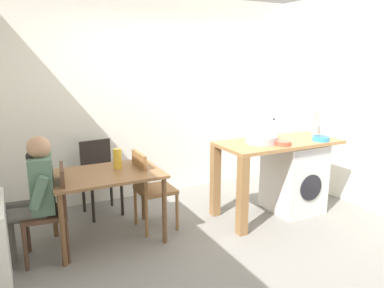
{
  "coord_description": "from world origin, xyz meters",
  "views": [
    {
      "loc": [
        -1.85,
        -3.04,
        1.87
      ],
      "look_at": [
        -0.11,
        0.45,
        0.97
      ],
      "focal_mm": 34.55,
      "sensor_mm": 36.0,
      "label": 1
    }
  ],
  "objects_px": {
    "colander": "(321,138)",
    "seated_person": "(33,193)",
    "bottle_tall_green": "(273,130)",
    "mixing_bowl": "(283,143)",
    "washing_machine": "(294,177)",
    "vase": "(117,159)",
    "chair_opposite": "(149,186)",
    "chair_spare_by_wall": "(99,173)",
    "dining_table": "(107,182)",
    "utensil_crock": "(316,130)",
    "chair_person_seat": "(53,207)"
  },
  "relations": [
    {
      "from": "chair_opposite",
      "to": "seated_person",
      "type": "height_order",
      "value": "seated_person"
    },
    {
      "from": "washing_machine",
      "to": "chair_spare_by_wall",
      "type": "bearing_deg",
      "value": 155.13
    },
    {
      "from": "mixing_bowl",
      "to": "vase",
      "type": "height_order",
      "value": "mixing_bowl"
    },
    {
      "from": "chair_opposite",
      "to": "utensil_crock",
      "type": "height_order",
      "value": "utensil_crock"
    },
    {
      "from": "washing_machine",
      "to": "vase",
      "type": "distance_m",
      "value": 2.2
    },
    {
      "from": "chair_opposite",
      "to": "seated_person",
      "type": "distance_m",
      "value": 1.2
    },
    {
      "from": "utensil_crock",
      "to": "dining_table",
      "type": "bearing_deg",
      "value": 175.9
    },
    {
      "from": "seated_person",
      "to": "bottle_tall_green",
      "type": "height_order",
      "value": "seated_person"
    },
    {
      "from": "dining_table",
      "to": "chair_spare_by_wall",
      "type": "bearing_deg",
      "value": 83.25
    },
    {
      "from": "dining_table",
      "to": "utensil_crock",
      "type": "xyz_separation_m",
      "value": [
        2.65,
        -0.19,
        0.35
      ]
    },
    {
      "from": "dining_table",
      "to": "chair_opposite",
      "type": "xyz_separation_m",
      "value": [
        0.48,
        0.05,
        -0.14
      ]
    },
    {
      "from": "chair_person_seat",
      "to": "colander",
      "type": "distance_m",
      "value": 3.07
    },
    {
      "from": "vase",
      "to": "chair_spare_by_wall",
      "type": "bearing_deg",
      "value": 94.95
    },
    {
      "from": "colander",
      "to": "chair_spare_by_wall",
      "type": "bearing_deg",
      "value": 152.59
    },
    {
      "from": "colander",
      "to": "chair_opposite",
      "type": "bearing_deg",
      "value": 165.69
    },
    {
      "from": "bottle_tall_green",
      "to": "utensil_crock",
      "type": "distance_m",
      "value": 0.62
    },
    {
      "from": "bottle_tall_green",
      "to": "utensil_crock",
      "type": "bearing_deg",
      "value": -7.04
    },
    {
      "from": "chair_spare_by_wall",
      "to": "chair_person_seat",
      "type": "bearing_deg",
      "value": 47.71
    },
    {
      "from": "dining_table",
      "to": "utensil_crock",
      "type": "height_order",
      "value": "utensil_crock"
    },
    {
      "from": "vase",
      "to": "utensil_crock",
      "type": "bearing_deg",
      "value": -6.61
    },
    {
      "from": "chair_spare_by_wall",
      "to": "chair_opposite",
      "type": "bearing_deg",
      "value": 111.47
    },
    {
      "from": "chair_person_seat",
      "to": "chair_opposite",
      "type": "distance_m",
      "value": 1.03
    },
    {
      "from": "colander",
      "to": "washing_machine",
      "type": "bearing_deg",
      "value": 130.74
    },
    {
      "from": "bottle_tall_green",
      "to": "mixing_bowl",
      "type": "height_order",
      "value": "bottle_tall_green"
    },
    {
      "from": "seated_person",
      "to": "colander",
      "type": "xyz_separation_m",
      "value": [
        3.18,
        -0.37,
        0.28
      ]
    },
    {
      "from": "vase",
      "to": "mixing_bowl",
      "type": "bearing_deg",
      "value": -17.01
    },
    {
      "from": "bottle_tall_green",
      "to": "utensil_crock",
      "type": "height_order",
      "value": "utensil_crock"
    },
    {
      "from": "chair_spare_by_wall",
      "to": "utensil_crock",
      "type": "relative_size",
      "value": 3.0
    },
    {
      "from": "chair_spare_by_wall",
      "to": "seated_person",
      "type": "relative_size",
      "value": 0.75
    },
    {
      "from": "washing_machine",
      "to": "vase",
      "type": "height_order",
      "value": "vase"
    },
    {
      "from": "dining_table",
      "to": "mixing_bowl",
      "type": "xyz_separation_m",
      "value": [
        1.91,
        -0.44,
        0.3
      ]
    },
    {
      "from": "washing_machine",
      "to": "vase",
      "type": "xyz_separation_m",
      "value": [
        -2.13,
        0.34,
        0.42
      ]
    },
    {
      "from": "chair_opposite",
      "to": "chair_spare_by_wall",
      "type": "xyz_separation_m",
      "value": [
        -0.38,
        0.72,
        0.0
      ]
    },
    {
      "from": "mixing_bowl",
      "to": "utensil_crock",
      "type": "xyz_separation_m",
      "value": [
        0.74,
        0.25,
        0.04
      ]
    },
    {
      "from": "chair_spare_by_wall",
      "to": "colander",
      "type": "bearing_deg",
      "value": 146.15
    },
    {
      "from": "chair_opposite",
      "to": "vase",
      "type": "height_order",
      "value": "vase"
    },
    {
      "from": "washing_machine",
      "to": "colander",
      "type": "xyz_separation_m",
      "value": [
        0.19,
        -0.22,
        0.52
      ]
    },
    {
      "from": "dining_table",
      "to": "vase",
      "type": "relative_size",
      "value": 5.17
    },
    {
      "from": "bottle_tall_green",
      "to": "vase",
      "type": "distance_m",
      "value": 1.9
    },
    {
      "from": "dining_table",
      "to": "chair_opposite",
      "type": "bearing_deg",
      "value": 5.91
    },
    {
      "from": "bottle_tall_green",
      "to": "mixing_bowl",
      "type": "distance_m",
      "value": 0.36
    },
    {
      "from": "colander",
      "to": "seated_person",
      "type": "bearing_deg",
      "value": 173.36
    },
    {
      "from": "chair_person_seat",
      "to": "mixing_bowl",
      "type": "relative_size",
      "value": 4.91
    },
    {
      "from": "chair_spare_by_wall",
      "to": "mixing_bowl",
      "type": "xyz_separation_m",
      "value": [
        1.82,
        -1.21,
        0.44
      ]
    },
    {
      "from": "chair_opposite",
      "to": "bottle_tall_green",
      "type": "bearing_deg",
      "value": 83.41
    },
    {
      "from": "chair_opposite",
      "to": "seated_person",
      "type": "relative_size",
      "value": 0.75
    },
    {
      "from": "chair_person_seat",
      "to": "chair_opposite",
      "type": "height_order",
      "value": "same"
    },
    {
      "from": "dining_table",
      "to": "colander",
      "type": "relative_size",
      "value": 5.5
    },
    {
      "from": "chair_spare_by_wall",
      "to": "bottle_tall_green",
      "type": "bearing_deg",
      "value": 149.0
    },
    {
      "from": "dining_table",
      "to": "mixing_bowl",
      "type": "relative_size",
      "value": 6.0
    }
  ]
}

